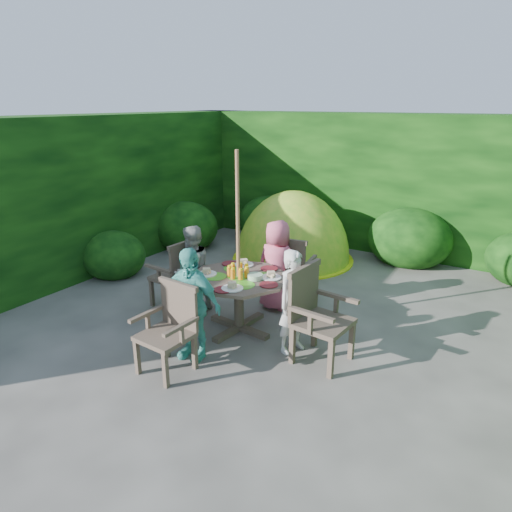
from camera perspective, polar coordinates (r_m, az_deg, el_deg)
The scene contains 13 objects.
ground at distance 5.79m, azimuth 4.18°, elevation -9.07°, with size 60.00×60.00×0.00m, color #45423E.
hedge_enclosure at distance 6.50m, azimuth 9.94°, elevation 5.62°, with size 9.00×9.00×2.50m.
patio_table at distance 5.52m, azimuth -2.15°, elevation -3.64°, with size 1.35×1.35×0.85m.
parasol_pole at distance 5.35m, azimuth -2.25°, elevation 1.36°, with size 0.04×0.04×2.20m, color brown.
garden_chair_right at distance 4.97m, azimuth 7.55°, elevation -7.19°, with size 0.60×0.66×1.01m.
garden_chair_left at distance 6.28m, azimuth -9.84°, elevation -2.10°, with size 0.53×0.59×0.92m.
garden_chair_back at distance 6.37m, azimuth 4.37°, elevation -1.56°, with size 0.62×0.56×0.92m.
garden_chair_front at distance 4.86m, azimuth -10.69°, elevation -8.73°, with size 0.57×0.52×0.90m.
child_right at distance 5.08m, azimuth 4.76°, elevation -5.73°, with size 0.44×0.29×1.20m, color silver.
child_left at distance 6.03m, azimuth -8.00°, elevation -1.79°, with size 0.58×0.45×1.20m, color #9F9F9A.
child_back at distance 6.10m, azimuth 2.67°, elevation -1.19°, with size 0.60×0.39×1.24m, color #D95977.
child_front at distance 4.97m, azimuth -8.18°, elevation -5.95°, with size 0.74×0.31×1.27m, color #4BB0A4.
dome_tent at distance 8.24m, azimuth 4.56°, elevation -0.40°, with size 2.43×2.43×2.47m.
Camera 1 is at (2.32, -4.56, 2.70)m, focal length 32.00 mm.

